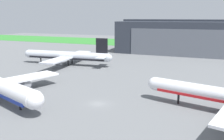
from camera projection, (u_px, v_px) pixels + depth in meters
ground_plane at (98, 104)px, 63.27m from camera, size 440.00×440.00×0.00m
grass_field_strip at (179, 44)px, 199.85m from camera, size 440.00×56.00×0.08m
maintenance_hangar at (194, 37)px, 151.46m from camera, size 88.83×40.95×20.32m
airliner_far_right at (67, 56)px, 114.11m from camera, size 44.54×37.63×12.73m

